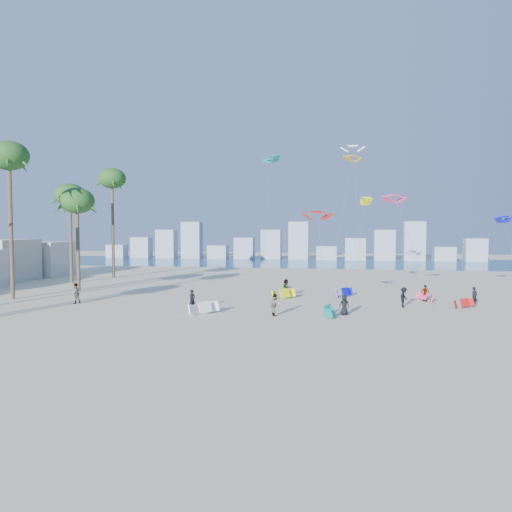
# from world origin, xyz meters

# --- Properties ---
(ground) EXTENTS (220.00, 220.00, 0.00)m
(ground) POSITION_xyz_m (0.00, 0.00, 0.00)
(ground) COLOR beige
(ground) RESTS_ON ground
(ocean) EXTENTS (220.00, 220.00, 0.00)m
(ocean) POSITION_xyz_m (0.00, 72.00, 0.01)
(ocean) COLOR navy
(ocean) RESTS_ON ground
(kitesurfer_near) EXTENTS (0.68, 0.76, 1.75)m
(kitesurfer_near) POSITION_xyz_m (-1.99, 12.79, 0.88)
(kitesurfer_near) COLOR black
(kitesurfer_near) RESTS_ON ground
(kitesurfer_mid) EXTENTS (0.97, 1.06, 1.75)m
(kitesurfer_mid) POSITION_xyz_m (5.35, 11.25, 0.87)
(kitesurfer_mid) COLOR gray
(kitesurfer_mid) RESTS_ON ground
(kitesurfers_far) EXTENTS (37.06, 11.57, 1.91)m
(kitesurfers_far) POSITION_xyz_m (6.91, 17.96, 0.88)
(kitesurfers_far) COLOR black
(kitesurfers_far) RESTS_ON ground
(grounded_kites) EXTENTS (24.24, 15.09, 0.95)m
(grounded_kites) POSITION_xyz_m (9.39, 17.04, 0.44)
(grounded_kites) COLOR white
(grounded_kites) RESTS_ON ground
(flying_kites) EXTENTS (30.33, 26.48, 17.57)m
(flying_kites) POSITION_xyz_m (13.19, 24.71, 11.79)
(flying_kites) COLOR red
(flying_kites) RESTS_ON ground
(palm_row) EXTENTS (8.76, 44.80, 15.48)m
(palm_row) POSITION_xyz_m (-20.52, 16.17, 11.50)
(palm_row) COLOR brown
(palm_row) RESTS_ON ground
(distant_skyline) EXTENTS (85.00, 3.00, 8.40)m
(distant_skyline) POSITION_xyz_m (-1.19, 82.00, 3.09)
(distant_skyline) COLOR #9EADBF
(distant_skyline) RESTS_ON ground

